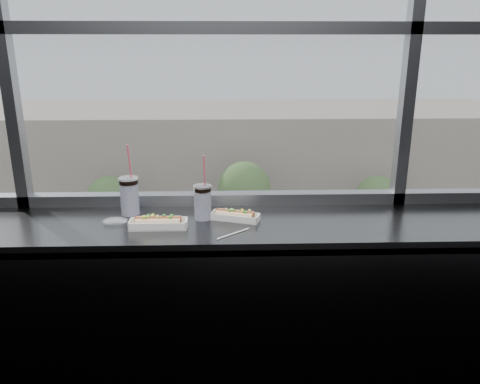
{
  "coord_description": "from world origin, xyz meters",
  "views": [
    {
      "loc": [
        0.07,
        -0.9,
        1.91
      ],
      "look_at": [
        0.13,
        1.23,
        1.25
      ],
      "focal_mm": 35.0,
      "sensor_mm": 36.0,
      "label": 1
    }
  ],
  "objects_px": {
    "pedestrian_b": "(239,229)",
    "car_near_b": "(86,322)",
    "car_far_a": "(32,251)",
    "tree_right": "(377,197)",
    "soda_cup_left": "(129,194)",
    "pedestrian_d": "(335,229)",
    "loose_straw": "(233,234)",
    "pedestrian_c": "(282,224)",
    "car_far_b": "(273,247)",
    "car_near_c": "(183,324)",
    "pedestrian_a": "(164,227)",
    "car_near_d": "(373,317)",
    "tree_left": "(109,198)",
    "car_far_c": "(446,247)",
    "wrapper": "(115,221)",
    "hotdog_tray_left": "(158,223)",
    "tree_center": "(244,188)",
    "soda_cup_right": "(203,200)",
    "hotdog_tray_right": "(235,215)"
  },
  "relations": [
    {
      "from": "pedestrian_b",
      "to": "car_near_b",
      "type": "bearing_deg",
      "value": 147.37
    },
    {
      "from": "car_far_a",
      "to": "tree_right",
      "type": "relative_size",
      "value": 1.37
    },
    {
      "from": "soda_cup_left",
      "to": "pedestrian_d",
      "type": "relative_size",
      "value": 0.17
    },
    {
      "from": "soda_cup_left",
      "to": "loose_straw",
      "type": "relative_size",
      "value": 1.93
    },
    {
      "from": "pedestrian_c",
      "to": "car_far_b",
      "type": "bearing_deg",
      "value": -103.78
    },
    {
      "from": "car_near_c",
      "to": "pedestrian_b",
      "type": "height_order",
      "value": "pedestrian_b"
    },
    {
      "from": "pedestrian_a",
      "to": "car_near_d",
      "type": "bearing_deg",
      "value": 133.65
    },
    {
      "from": "car_near_d",
      "to": "tree_left",
      "type": "relative_size",
      "value": 1.45
    },
    {
      "from": "car_near_b",
      "to": "loose_straw",
      "type": "bearing_deg",
      "value": -166.76
    },
    {
      "from": "car_near_c",
      "to": "soda_cup_left",
      "type": "bearing_deg",
      "value": -179.17
    },
    {
      "from": "car_near_b",
      "to": "car_far_c",
      "type": "bearing_deg",
      "value": -76.05
    },
    {
      "from": "soda_cup_left",
      "to": "wrapper",
      "type": "height_order",
      "value": "soda_cup_left"
    },
    {
      "from": "hotdog_tray_left",
      "to": "wrapper",
      "type": "relative_size",
      "value": 2.46
    },
    {
      "from": "soda_cup_left",
      "to": "car_far_a",
      "type": "xyz_separation_m",
      "value": [
        -11.33,
        24.15,
        -11.11
      ]
    },
    {
      "from": "car_near_b",
      "to": "car_near_c",
      "type": "bearing_deg",
      "value": -97.86
    },
    {
      "from": "pedestrian_c",
      "to": "pedestrian_a",
      "type": "xyz_separation_m",
      "value": [
        -8.17,
        -0.75,
        0.15
      ]
    },
    {
      "from": "soda_cup_left",
      "to": "pedestrian_c",
      "type": "xyz_separation_m",
      "value": [
        4.39,
        28.31,
        -11.16
      ]
    },
    {
      "from": "car_near_b",
      "to": "car_near_d",
      "type": "relative_size",
      "value": 1.02
    },
    {
      "from": "pedestrian_b",
      "to": "tree_center",
      "type": "distance_m",
      "value": 2.87
    },
    {
      "from": "car_near_b",
      "to": "tree_right",
      "type": "distance_m",
      "value": 20.67
    },
    {
      "from": "wrapper",
      "to": "tree_left",
      "type": "bearing_deg",
      "value": 104.74
    },
    {
      "from": "hotdog_tray_left",
      "to": "soda_cup_right",
      "type": "height_order",
      "value": "soda_cup_right"
    },
    {
      "from": "car_far_c",
      "to": "tree_center",
      "type": "relative_size",
      "value": 1.03
    },
    {
      "from": "pedestrian_a",
      "to": "tree_center",
      "type": "relative_size",
      "value": 0.41
    },
    {
      "from": "soda_cup_left",
      "to": "loose_straw",
      "type": "distance_m",
      "value": 0.6
    },
    {
      "from": "hotdog_tray_left",
      "to": "car_far_b",
      "type": "relative_size",
      "value": 0.04
    },
    {
      "from": "car_near_d",
      "to": "car_far_b",
      "type": "bearing_deg",
      "value": 32.26
    },
    {
      "from": "pedestrian_a",
      "to": "car_near_b",
      "type": "bearing_deg",
      "value": 79.79
    },
    {
      "from": "car_far_b",
      "to": "car_near_b",
      "type": "xyz_separation_m",
      "value": [
        -9.2,
        -8.0,
        0.07
      ]
    },
    {
      "from": "loose_straw",
      "to": "pedestrian_d",
      "type": "bearing_deg",
      "value": 34.95
    },
    {
      "from": "wrapper",
      "to": "pedestrian_b",
      "type": "xyz_separation_m",
      "value": [
        1.4,
        27.5,
        -11.05
      ]
    },
    {
      "from": "car_far_c",
      "to": "car_far_a",
      "type": "xyz_separation_m",
      "value": [
        -25.5,
        0.0,
        0.08
      ]
    },
    {
      "from": "car_far_b",
      "to": "pedestrian_a",
      "type": "distance_m",
      "value": 7.92
    },
    {
      "from": "soda_cup_right",
      "to": "pedestrian_c",
      "type": "distance_m",
      "value": 30.77
    },
    {
      "from": "car_near_d",
      "to": "pedestrian_a",
      "type": "height_order",
      "value": "pedestrian_a"
    },
    {
      "from": "car_far_a",
      "to": "pedestrian_a",
      "type": "xyz_separation_m",
      "value": [
        7.56,
        3.41,
        0.1
      ]
    },
    {
      "from": "car_near_c",
      "to": "tree_right",
      "type": "height_order",
      "value": "tree_right"
    },
    {
      "from": "car_far_c",
      "to": "tree_center",
      "type": "height_order",
      "value": "tree_center"
    },
    {
      "from": "car_far_b",
      "to": "tree_left",
      "type": "relative_size",
      "value": 1.39
    },
    {
      "from": "wrapper",
      "to": "car_near_d",
      "type": "height_order",
      "value": "wrapper"
    },
    {
      "from": "car_far_c",
      "to": "car_far_b",
      "type": "xyz_separation_m",
      "value": [
        -10.79,
        0.0,
        0.12
      ]
    },
    {
      "from": "tree_left",
      "to": "tree_center",
      "type": "relative_size",
      "value": 0.83
    },
    {
      "from": "pedestrian_a",
      "to": "tree_center",
      "type": "bearing_deg",
      "value": -173.85
    },
    {
      "from": "car_near_d",
      "to": "tree_left",
      "type": "height_order",
      "value": "tree_left"
    },
    {
      "from": "hotdog_tray_right",
      "to": "soda_cup_left",
      "type": "xyz_separation_m",
      "value": [
        -0.53,
        0.1,
        0.08
      ]
    },
    {
      "from": "car_far_a",
      "to": "pedestrian_b",
      "type": "distance_m",
      "value": 13.09
    },
    {
      "from": "hotdog_tray_right",
      "to": "tree_right",
      "type": "distance_m",
      "value": 31.43
    },
    {
      "from": "loose_straw",
      "to": "wrapper",
      "type": "bearing_deg",
      "value": 124.71
    },
    {
      "from": "pedestrian_a",
      "to": "car_far_c",
      "type": "bearing_deg",
      "value": 169.24
    },
    {
      "from": "hotdog_tray_left",
      "to": "car_far_a",
      "type": "height_order",
      "value": "hotdog_tray_left"
    }
  ]
}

